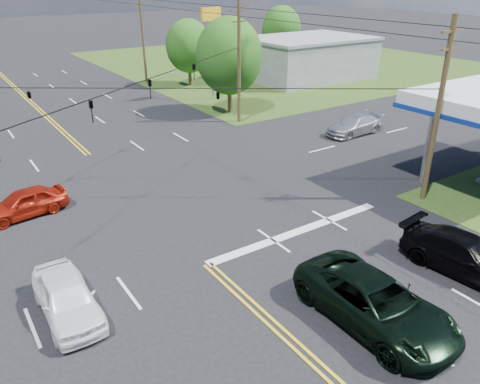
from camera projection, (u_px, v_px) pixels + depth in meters
ground at (134, 197)px, 25.73m from camera, size 280.00×280.00×0.00m
grass_ne at (277, 60)px, 67.57m from camera, size 46.00×48.00×0.03m
stop_bar at (298, 232)px, 22.23m from camera, size 10.00×0.50×0.02m
retail_ne at (307, 59)px, 55.07m from camera, size 14.00×10.00×4.40m
pole_se at (438, 111)px, 23.47m from camera, size 1.60×0.28×9.50m
pole_ne at (239, 62)px, 37.03m from camera, size 1.60×0.28×9.50m
pole_right_far at (143, 35)px, 51.24m from camera, size 1.60×0.28×10.00m
span_wire_signals at (123, 88)px, 23.21m from camera, size 26.00×18.00×1.13m
power_lines at (133, 37)px, 20.61m from camera, size 26.04×100.00×0.64m
tree_right_a at (229, 56)px, 39.82m from camera, size 5.70×5.70×8.18m
tree_right_b at (189, 46)px, 50.40m from camera, size 4.94×4.94×7.09m
tree_far_r at (281, 29)px, 63.65m from camera, size 5.32×5.32×7.63m
pickup_dkgreen at (375, 302)px, 16.08m from camera, size 2.80×6.06×1.68m
suv_black at (467, 256)px, 18.90m from camera, size 2.80×5.59×1.56m
pickup_white at (67, 297)px, 16.48m from camera, size 1.80×4.42×1.50m
sedan_red at (24, 203)px, 23.47m from camera, size 4.34×2.23×1.41m
sedan_far at (354, 125)px, 35.74m from camera, size 5.04×2.20×1.44m
polesign_ne at (211, 28)px, 43.48m from camera, size 2.34×0.78×8.52m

